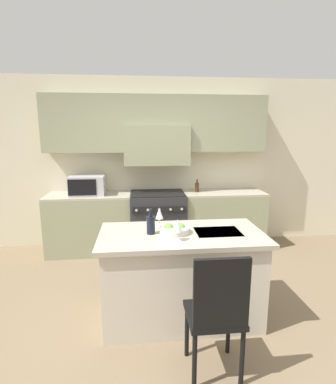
% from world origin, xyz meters
% --- Properties ---
extents(ground_plane, '(10.00, 10.00, 0.00)m').
position_xyz_m(ground_plane, '(0.00, 0.00, 0.00)').
color(ground_plane, '#7A664C').
extents(back_cabinetry, '(10.00, 0.46, 2.70)m').
position_xyz_m(back_cabinetry, '(0.00, 2.14, 1.59)').
color(back_cabinetry, beige).
rests_on(back_cabinetry, ground_plane).
extents(back_counter, '(3.39, 0.62, 0.92)m').
position_xyz_m(back_counter, '(0.00, 1.89, 0.46)').
color(back_counter, gray).
rests_on(back_counter, ground_plane).
extents(range_stove, '(0.85, 0.70, 0.92)m').
position_xyz_m(range_stove, '(0.00, 1.87, 0.46)').
color(range_stove, '#2D2D33').
rests_on(range_stove, ground_plane).
extents(microwave, '(0.52, 0.39, 0.29)m').
position_xyz_m(microwave, '(-1.06, 1.89, 1.06)').
color(microwave, '#B7B7BC').
rests_on(microwave, back_counter).
extents(kitchen_island, '(1.60, 0.82, 0.90)m').
position_xyz_m(kitchen_island, '(0.11, 0.06, 0.46)').
color(kitchen_island, beige).
rests_on(kitchen_island, ground_plane).
extents(island_chair, '(0.42, 0.40, 1.03)m').
position_xyz_m(island_chair, '(0.26, -0.74, 0.58)').
color(island_chair, black).
rests_on(island_chair, ground_plane).
extents(wine_bottle, '(0.08, 0.08, 0.25)m').
position_xyz_m(wine_bottle, '(-0.19, 0.07, 1.00)').
color(wine_bottle, black).
rests_on(wine_bottle, kitchen_island).
extents(wine_glass_near, '(0.08, 0.08, 0.20)m').
position_xyz_m(wine_glass_near, '(0.05, -0.14, 1.04)').
color(wine_glass_near, white).
rests_on(wine_glass_near, kitchen_island).
extents(wine_glass_far, '(0.08, 0.08, 0.20)m').
position_xyz_m(wine_glass_far, '(-0.09, 0.28, 1.04)').
color(wine_glass_far, white).
rests_on(wine_glass_far, kitchen_island).
extents(fruit_bowl, '(0.29, 0.29, 0.10)m').
position_xyz_m(fruit_bowl, '(0.04, 0.07, 0.94)').
color(fruit_bowl, silver).
rests_on(fruit_bowl, kitchen_island).
extents(oil_bottle_on_counter, '(0.06, 0.06, 0.20)m').
position_xyz_m(oil_bottle_on_counter, '(0.63, 1.90, 1.00)').
color(oil_bottle_on_counter, '#422314').
rests_on(oil_bottle_on_counter, back_counter).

